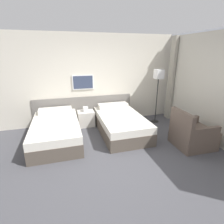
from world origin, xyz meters
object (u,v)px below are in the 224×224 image
object	(u,v)px
bed_near_window	(120,123)
nightstand	(86,118)
bed_near_door	(56,131)
armchair	(192,135)
floor_lamp	(158,78)

from	to	relation	value
bed_near_window	nightstand	size ratio (longest dim) A/B	3.29
bed_near_door	armchair	size ratio (longest dim) A/B	2.19
bed_near_door	bed_near_window	size ratio (longest dim) A/B	1.00
bed_near_door	bed_near_window	bearing A→B (deg)	0.00
nightstand	armchair	xyz separation A→B (m)	(2.27, -1.94, 0.05)
bed_near_window	armchair	bearing A→B (deg)	-40.86
bed_near_door	nightstand	xyz separation A→B (m)	(0.87, 0.73, -0.02)
floor_lamp	bed_near_door	bearing A→B (deg)	-171.81
bed_near_door	floor_lamp	distance (m)	3.32
bed_near_door	floor_lamp	xyz separation A→B (m)	(3.09, 0.44, 1.15)
bed_near_door	nightstand	bearing A→B (deg)	40.15
bed_near_door	armchair	xyz separation A→B (m)	(3.13, -1.21, 0.03)
bed_near_door	armchair	distance (m)	3.36
bed_near_window	floor_lamp	xyz separation A→B (m)	(1.35, 0.44, 1.15)
bed_near_window	bed_near_door	bearing A→B (deg)	180.00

